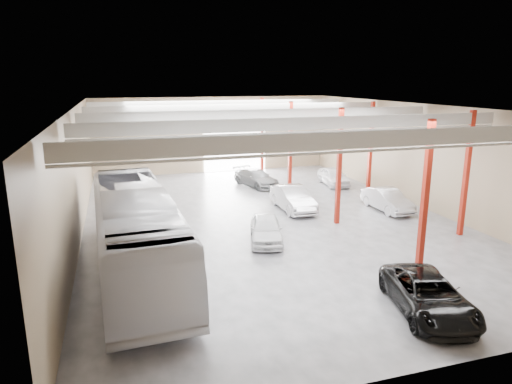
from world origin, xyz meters
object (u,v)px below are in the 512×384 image
car_row_b (293,198)px  car_right_far (334,176)px  car_row_a (266,229)px  car_right_near (387,200)px  car_row_c (256,178)px  coach_bus (136,232)px  black_sedan (428,295)px

car_row_b → car_right_far: car_row_b is taller
car_row_a → car_right_near: bearing=34.4°
car_row_a → car_row_c: 13.24m
car_row_b → car_row_c: 7.51m
coach_bus → car_right_near: 17.47m
car_row_c → car_right_far: 6.46m
car_row_b → car_row_c: bearing=92.4°
car_row_b → car_right_near: size_ratio=1.10×
car_row_b → car_right_near: 6.32m
car_row_b → car_right_far: bearing=45.2°
black_sedan → car_right_far: 21.43m
car_right_near → coach_bus: bearing=-161.9°
coach_bus → car_right_far: size_ratio=3.28×
coach_bus → car_row_a: (6.87, 2.14, -1.22)m
coach_bus → car_right_near: bearing=15.7°
black_sedan → car_row_a: black_sedan is taller
coach_bus → car_right_far: coach_bus is taller
car_row_a → car_row_b: (3.66, 5.30, 0.10)m
black_sedan → car_right_near: car_right_near is taller
black_sedan → car_right_far: size_ratio=1.21×
coach_bus → car_row_c: (10.27, 14.94, -1.24)m
black_sedan → car_right_far: (6.31, 20.48, 0.01)m
black_sedan → car_row_b: bearing=102.6°
car_row_a → car_row_c: car_row_a is taller
black_sedan → car_right_near: 14.03m
car_row_a → car_row_b: bearing=70.7°
car_row_c → car_right_far: car_right_far is taller
car_right_near → car_right_far: 7.95m
coach_bus → car_row_c: coach_bus is taller
car_row_a → car_right_far: (9.68, 11.28, 0.01)m
coach_bus → car_row_b: bearing=32.6°
black_sedan → car_right_far: bearing=86.6°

